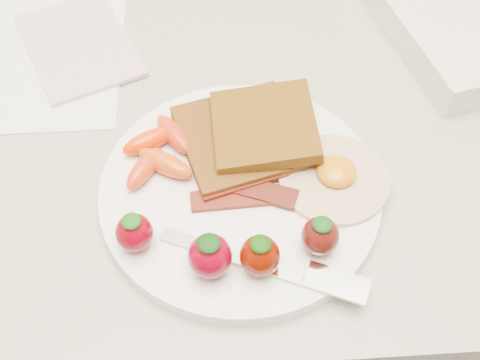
{
  "coord_description": "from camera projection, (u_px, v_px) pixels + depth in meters",
  "views": [
    {
      "loc": [
        -0.02,
        1.24,
        1.39
      ],
      "look_at": [
        0.0,
        1.57,
        0.93
      ],
      "focal_mm": 45.0,
      "sensor_mm": 36.0,
      "label": 1
    }
  ],
  "objects": [
    {
      "name": "bacon_strips",
      "position": [
        244.0,
        189.0,
        0.57
      ],
      "size": [
        0.1,
        0.06,
        0.01
      ],
      "color": "#45160C",
      "rests_on": "plate"
    },
    {
      "name": "strawberries",
      "position": [
        230.0,
        246.0,
        0.51
      ],
      "size": [
        0.19,
        0.06,
        0.05
      ],
      "color": "#72000E",
      "rests_on": "plate"
    },
    {
      "name": "paper_sheet",
      "position": [
        45.0,
        56.0,
        0.7
      ],
      "size": [
        0.18,
        0.24,
        0.0
      ],
      "primitive_type": "cube",
      "rotation": [
        0.0,
        0.0,
        -0.0
      ],
      "color": "white",
      "rests_on": "counter"
    },
    {
      "name": "toast_lower",
      "position": [
        241.0,
        138.0,
        0.6
      ],
      "size": [
        0.14,
        0.14,
        0.01
      ],
      "primitive_type": "cube",
      "rotation": [
        0.0,
        0.0,
        0.27
      ],
      "color": "#3C1905",
      "rests_on": "plate"
    },
    {
      "name": "counter",
      "position": [
        234.0,
        281.0,
        1.03
      ],
      "size": [
        2.0,
        0.6,
        0.9
      ],
      "primitive_type": "cube",
      "color": "gray",
      "rests_on": "ground"
    },
    {
      "name": "baby_carrots",
      "position": [
        159.0,
        151.0,
        0.59
      ],
      "size": [
        0.08,
        0.1,
        0.02
      ],
      "color": "#E73300",
      "rests_on": "plate"
    },
    {
      "name": "notepad",
      "position": [
        79.0,
        45.0,
        0.71
      ],
      "size": [
        0.17,
        0.19,
        0.01
      ],
      "primitive_type": "cube",
      "rotation": [
        0.0,
        0.0,
        0.4
      ],
      "color": "beige",
      "rests_on": "paper_sheet"
    },
    {
      "name": "toast_upper",
      "position": [
        264.0,
        126.0,
        0.59
      ],
      "size": [
        0.1,
        0.1,
        0.02
      ],
      "primitive_type": "cube",
      "rotation": [
        0.0,
        -0.1,
        0.03
      ],
      "color": "#331B06",
      "rests_on": "toast_lower"
    },
    {
      "name": "plate",
      "position": [
        240.0,
        191.0,
        0.58
      ],
      "size": [
        0.27,
        0.27,
        0.02
      ],
      "primitive_type": "cylinder",
      "color": "white",
      "rests_on": "counter"
    },
    {
      "name": "fork",
      "position": [
        278.0,
        267.0,
        0.52
      ],
      "size": [
        0.18,
        0.09,
        0.0
      ],
      "color": "silver",
      "rests_on": "plate"
    },
    {
      "name": "fried_egg",
      "position": [
        335.0,
        177.0,
        0.57
      ],
      "size": [
        0.14,
        0.14,
        0.02
      ],
      "color": "beige",
      "rests_on": "plate"
    }
  ]
}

